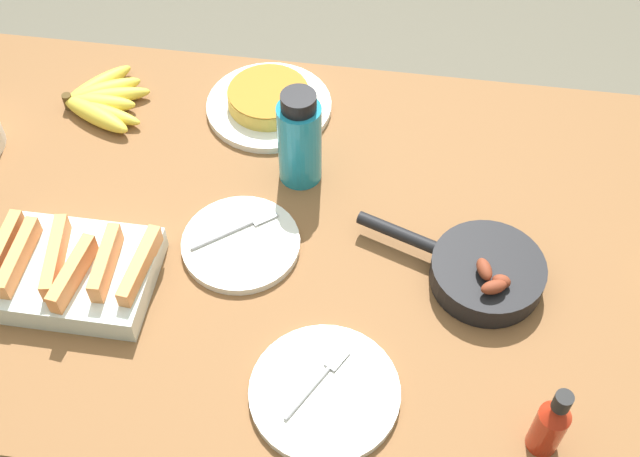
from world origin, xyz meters
name	(u,v)px	position (x,y,z in m)	size (l,w,h in m)	color
ground_plane	(320,419)	(0.00, 0.00, 0.00)	(14.00, 14.00, 0.00)	#666051
dining_table	(320,266)	(0.00, 0.00, 0.69)	(1.88, 0.98, 0.78)	brown
banana_bunch	(100,101)	(-0.51, 0.28, 0.80)	(0.19, 0.23, 0.04)	gold
melon_tray	(70,271)	(-0.42, -0.16, 0.81)	(0.29, 0.21, 0.09)	silver
skillet	(484,272)	(0.30, -0.05, 0.81)	(0.34, 0.20, 0.08)	black
frittata_plate_center	(269,102)	(-0.16, 0.33, 0.80)	(0.27, 0.27, 0.05)	silver
empty_plate_near_front	(241,244)	(-0.14, -0.04, 0.79)	(0.22, 0.22, 0.02)	silver
empty_plate_far_right	(325,392)	(0.05, -0.32, 0.79)	(0.25, 0.25, 0.02)	silver
water_bottle	(300,139)	(-0.06, 0.15, 0.88)	(0.08, 0.08, 0.21)	teal
hot_sauce_bottle	(551,424)	(0.40, -0.35, 0.85)	(0.05, 0.05, 0.16)	#B72814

